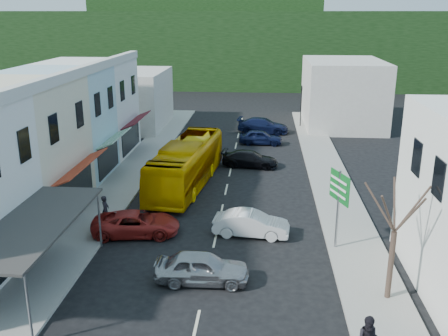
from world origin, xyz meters
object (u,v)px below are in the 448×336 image
car_red (136,223)px  direction_sign (338,211)px  bus (187,165)px  street_tree (394,232)px  car_silver (202,268)px  traffic_signal (301,107)px  pedestrian_left (105,210)px  car_white (251,224)px

car_red → direction_sign: bearing=-102.5°
bus → street_tree: street_tree is taller
car_red → street_tree: bearing=-122.0°
bus → car_silver: (2.69, -13.20, -0.85)m
street_tree → traffic_signal: 33.87m
car_red → traffic_signal: traffic_signal is taller
car_silver → direction_sign: direction_sign is taller
pedestrian_left → traffic_signal: bearing=-27.8°
direction_sign → street_tree: 5.09m
street_tree → car_white: bearing=135.0°
traffic_signal → street_tree: bearing=99.5°
car_silver → car_red: bearing=40.9°
traffic_signal → direction_sign: bearing=96.7°
bus → traffic_signal: bearing=71.5°
bus → car_white: bus is taller
street_tree → direction_sign: bearing=108.7°
bus → car_white: size_ratio=2.64×
traffic_signal → car_white: bearing=87.6°
direction_sign → traffic_signal: bearing=69.7°
car_silver → car_red: (-4.28, 4.80, 0.00)m
bus → direction_sign: 13.17m
street_tree → traffic_signal: size_ratio=1.44×
pedestrian_left → street_tree: size_ratio=0.26×
pedestrian_left → car_white: bearing=-96.5°
car_silver → direction_sign: (6.57, 3.86, 1.46)m
pedestrian_left → direction_sign: bearing=-101.0°
pedestrian_left → traffic_signal: traffic_signal is taller
direction_sign → traffic_signal: 29.11m
direction_sign → traffic_signal: (0.07, 29.11, 0.06)m
car_silver → traffic_signal: size_ratio=0.99×
car_silver → pedestrian_left: size_ratio=2.59×
car_white → direction_sign: bearing=-101.1°
car_white → pedestrian_left: (-8.44, 0.64, 0.30)m
street_tree → bus: bearing=127.7°
car_silver → bus: bearing=10.7°
car_silver → car_white: (2.11, 5.21, 0.00)m
bus → street_tree: bearing=-45.6°
direction_sign → traffic_signal: size_ratio=0.97×
bus → car_silver: 13.50m
car_red → pedestrian_left: 2.32m
car_white → street_tree: bearing=-129.3°
car_silver → pedestrian_left: pedestrian_left is taller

